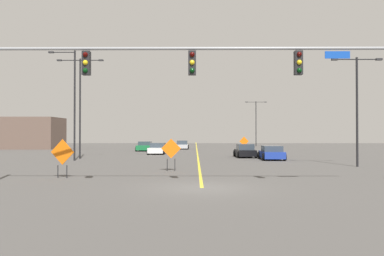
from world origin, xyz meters
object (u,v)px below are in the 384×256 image
object	(u,v)px
construction_sign_left_lane	(244,142)
car_blue_near	(272,153)
traffic_signal_assembly	(140,70)
street_lamp_mid_left	(256,119)
car_green_distant	(145,147)
street_lamp_near_left	(73,100)
car_black_far	(245,151)
street_lamp_mid_right	(80,100)
car_white_approaching	(158,149)
car_silver_mid	(182,145)
construction_sign_median_far	(62,154)
construction_sign_median_near	(171,150)
street_lamp_far_left	(357,101)

from	to	relation	value
construction_sign_left_lane	car_blue_near	distance (m)	13.60
traffic_signal_assembly	street_lamp_mid_left	xyz separation A→B (m)	(14.02, 57.60, -0.13)
car_blue_near	car_green_distant	size ratio (longest dim) A/B	1.00
street_lamp_near_left	car_black_far	size ratio (longest dim) A/B	2.33
traffic_signal_assembly	car_black_far	bearing A→B (deg)	71.67
street_lamp_mid_right	construction_sign_left_lane	distance (m)	21.50
street_lamp_mid_left	construction_sign_left_lane	world-z (taller)	street_lamp_mid_left
car_white_approaching	street_lamp_mid_left	bearing A→B (deg)	61.16
construction_sign_left_lane	car_white_approaching	xyz separation A→B (m)	(-10.51, -3.67, -0.69)
traffic_signal_assembly	car_silver_mid	bearing A→B (deg)	89.38
car_silver_mid	street_lamp_mid_right	bearing A→B (deg)	-110.82
construction_sign_median_far	car_blue_near	distance (m)	20.56
car_green_distant	street_lamp_mid_left	bearing A→B (deg)	48.42
car_black_far	street_lamp_mid_left	bearing A→B (deg)	79.41
car_blue_near	car_green_distant	bearing A→B (deg)	127.57
construction_sign_left_lane	car_black_far	world-z (taller)	construction_sign_left_lane
street_lamp_mid_right	construction_sign_median_far	size ratio (longest dim) A/B	4.57
street_lamp_mid_left	construction_sign_median_far	world-z (taller)	street_lamp_mid_left
construction_sign_median_far	car_blue_near	size ratio (longest dim) A/B	0.52
construction_sign_left_lane	car_blue_near	world-z (taller)	construction_sign_left_lane
traffic_signal_assembly	construction_sign_median_far	bearing A→B (deg)	140.79
traffic_signal_assembly	street_lamp_near_left	distance (m)	19.25
construction_sign_median_far	car_green_distant	xyz separation A→B (m)	(0.27, 32.94, -0.70)
construction_sign_median_near	street_lamp_far_left	bearing A→B (deg)	14.23
car_green_distant	street_lamp_far_left	bearing A→B (deg)	-54.00
street_lamp_mid_right	car_white_approaching	distance (m)	11.95
car_silver_mid	car_white_approaching	bearing A→B (deg)	-99.09
construction_sign_median_near	car_silver_mid	distance (m)	35.75
street_lamp_far_left	car_silver_mid	world-z (taller)	street_lamp_far_left
car_white_approaching	street_lamp_far_left	bearing A→B (deg)	-47.37
construction_sign_median_far	street_lamp_far_left	bearing A→B (deg)	21.38
street_lamp_near_left	car_green_distant	world-z (taller)	street_lamp_near_left
car_blue_near	street_lamp_mid_right	bearing A→B (deg)	176.00
car_blue_near	car_white_approaching	bearing A→B (deg)	138.88
street_lamp_mid_right	construction_sign_left_lane	world-z (taller)	street_lamp_mid_right
traffic_signal_assembly	car_green_distant	xyz separation A→B (m)	(-4.45, 36.79, -4.58)
traffic_signal_assembly	construction_sign_left_lane	bearing A→B (deg)	75.12
construction_sign_median_near	street_lamp_mid_left	bearing A→B (deg)	75.20
car_blue_near	car_black_far	size ratio (longest dim) A/B	0.97
car_black_far	construction_sign_left_lane	bearing A→B (deg)	83.41
construction_sign_median_near	car_blue_near	bearing A→B (deg)	51.94
street_lamp_far_left	car_silver_mid	bearing A→B (deg)	112.85
construction_sign_median_far	car_silver_mid	distance (m)	40.11
street_lamp_far_left	car_black_far	world-z (taller)	street_lamp_far_left
construction_sign_median_near	car_green_distant	bearing A→B (deg)	100.45
traffic_signal_assembly	construction_sign_median_far	size ratio (longest dim) A/B	9.03
construction_sign_median_far	car_green_distant	world-z (taller)	construction_sign_median_far
street_lamp_mid_left	car_black_far	bearing A→B (deg)	-100.59
car_silver_mid	construction_sign_median_far	bearing A→B (deg)	-97.44
street_lamp_mid_left	construction_sign_left_lane	bearing A→B (deg)	-102.12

